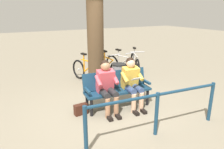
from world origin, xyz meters
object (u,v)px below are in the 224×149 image
Objects in this scene: bench at (117,87)px; litter_bin at (119,76)px; bicycle_orange at (88,72)px; tree_trunk at (95,34)px; bicycle_blue at (135,64)px; bicycle_green at (122,66)px; person_reading at (132,81)px; handbag at (81,109)px; bicycle_purple at (107,68)px; person_companion at (107,84)px.

bench is 1.32m from litter_bin.
bench is 1.00× the size of bicycle_orange.
tree_trunk is at bearing -88.48° from bench.
litter_bin is 1.62m from bicycle_blue.
bicycle_green is at bearing -152.14° from tree_trunk.
tree_trunk reaches higher than person_reading.
handbag is at bearing 5.02° from bench.
bicycle_purple is (0.57, -0.00, 0.00)m from bicycle_green.
litter_bin is (-0.61, 0.28, -1.25)m from tree_trunk.
tree_trunk is at bearing -11.51° from bicycle_orange.
bench is 0.50× the size of tree_trunk.
litter_bin reaches higher than handbag.
bicycle_green is (-1.39, -2.08, -0.15)m from bench.
person_reading is 0.37× the size of tree_trunk.
handbag is at bearing -7.86° from person_companion.
person_reading is 4.00× the size of handbag.
person_reading is 1.36m from handbag.
tree_trunk reaches higher than bicycle_green.
person_reading reaches higher than handbag.
bicycle_orange is at bearing -99.16° from bicycle_green.
bicycle_blue is 0.93× the size of bicycle_purple.
bicycle_blue is (-1.67, -2.30, -0.31)m from person_reading.
handbag is at bearing -61.54° from bicycle_green.
person_companion is 0.71× the size of bicycle_purple.
person_companion reaches higher than bicycle_orange.
tree_trunk reaches higher than person_companion.
tree_trunk is 1.98× the size of bicycle_orange.
bicycle_green is at bearing -110.27° from person_reading.
tree_trunk is 4.41× the size of litter_bin.
bicycle_orange is (1.92, 0.13, 0.00)m from bicycle_blue.
handbag is 3.12m from bicycle_green.
bicycle_purple is at bearing 82.38° from bicycle_orange.
tree_trunk is (-1.02, -1.38, 1.50)m from handbag.
bicycle_green is at bearing -138.22° from handbag.
handbag is 0.18× the size of bicycle_green.
bicycle_blue and bicycle_purple have the same top height.
person_companion is at bearing -21.39° from bicycle_blue.
bicycle_blue is at bearing 88.25° from bicycle_purple.
person_companion is 4.00× the size of handbag.
bicycle_blue and bicycle_green have the same top height.
person_reading is 0.64m from person_companion.
bench is 0.39m from person_reading.
litter_bin is (-1.63, -1.10, 0.25)m from handbag.
bench is 1.00m from handbag.
bicycle_purple is (1.15, 0.03, 0.00)m from bicycle_blue.
tree_trunk is at bearing -77.02° from person_reading.
handbag is 0.41× the size of litter_bin.
bicycle_orange is (0.76, 0.10, 0.00)m from bicycle_purple.
bicycle_green is at bearing -118.51° from bench.
person_reading reaches higher than bicycle_purple.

